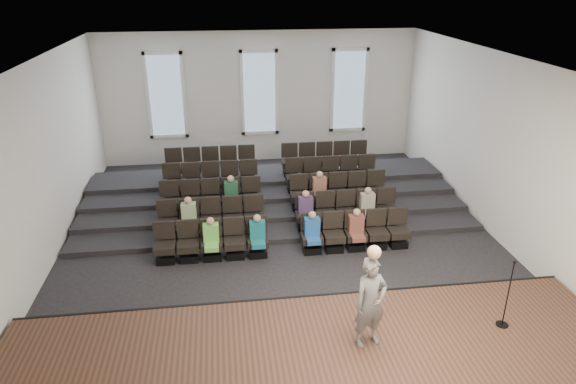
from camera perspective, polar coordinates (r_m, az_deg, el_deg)
The scene contains 14 objects.
ground at distance 14.36m, azimuth -0.64°, elevation -5.67°, with size 14.00×14.00×0.00m, color black.
ceiling at distance 12.72m, azimuth -0.74°, elevation 14.51°, with size 12.00×14.00×0.02m, color white.
wall_back at distance 20.06m, azimuth -3.20°, elevation 10.41°, with size 12.00×0.04×5.00m, color silver.
wall_front at distance 7.20m, azimuth 6.46°, elevation -15.00°, with size 12.00×0.04×5.00m, color silver.
wall_left at distance 13.99m, azimuth -25.99°, elevation 2.30°, with size 0.04×14.00×5.00m, color silver.
wall_right at distance 15.24m, azimuth 22.46°, elevation 4.51°, with size 0.04×14.00×5.00m, color silver.
stage at distance 10.07m, azimuth 3.15°, elevation -18.40°, with size 11.80×3.60×0.50m, color #4E2F21.
stage_lip at distance 11.43m, azimuth 1.48°, elevation -12.57°, with size 11.80×0.06×0.52m, color black.
risers at distance 17.11m, azimuth -1.96°, elevation 0.00°, with size 11.80×4.80×0.60m.
seating_rows at distance 15.43m, azimuth -1.36°, elevation -0.70°, with size 6.80×4.70×1.67m.
windows at distance 19.95m, azimuth -3.19°, elevation 10.92°, with size 8.44×0.10×3.24m.
audience at distance 14.20m, azimuth -0.44°, elevation -2.40°, with size 5.45×2.64×1.10m.
speaker at distance 9.67m, azimuth 9.14°, elevation -12.05°, with size 0.65×0.43×1.79m, color slate.
mic_stand at distance 11.09m, azimuth 23.03°, elevation -11.63°, with size 0.25×0.25×1.48m.
Camera 1 is at (-1.53, -12.48, 6.94)m, focal length 32.00 mm.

